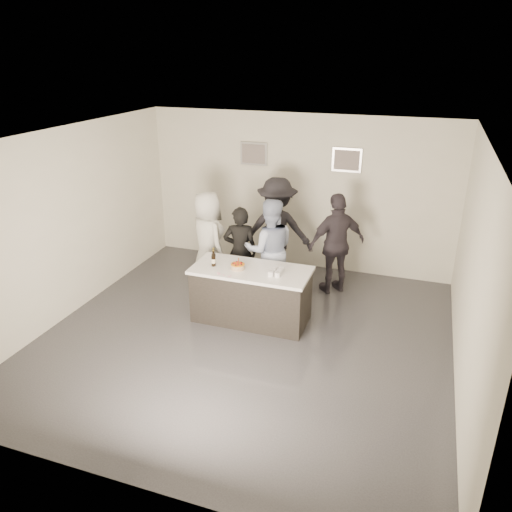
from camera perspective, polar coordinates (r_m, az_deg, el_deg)
name	(u,v)px	position (r m, az deg, el deg)	size (l,w,h in m)	color
floor	(245,337)	(7.72, -1.23, -9.27)	(6.00, 6.00, 0.00)	#3D3D42
ceiling	(243,138)	(6.64, -1.45, 13.28)	(6.00, 6.00, 0.00)	white
wall_back	(298,192)	(9.77, 4.84, 7.24)	(6.00, 0.04, 3.00)	silver
wall_front	(127,363)	(4.67, -14.52, -11.74)	(6.00, 0.04, 3.00)	silver
wall_left	(68,223)	(8.51, -20.67, 3.50)	(0.04, 6.00, 3.00)	silver
wall_right	(473,275)	(6.69, 23.53, -2.02)	(0.04, 6.00, 3.00)	silver
picture_left	(254,154)	(9.83, -0.25, 11.62)	(0.54, 0.04, 0.44)	#B2B2B7
picture_right	(347,160)	(9.40, 10.34, 10.75)	(0.54, 0.04, 0.44)	#B2B2B7
bar_counter	(251,295)	(7.98, -0.56, -4.43)	(1.86, 0.86, 0.90)	white
cake	(238,267)	(7.77, -2.10, -1.23)	(0.22, 0.22, 0.07)	orange
beer_bottle_a	(214,256)	(7.94, -4.87, -0.03)	(0.07, 0.07, 0.26)	black
beer_bottle_b	(213,258)	(7.86, -4.89, -0.26)	(0.07, 0.07, 0.26)	black
tumbler_cluster	(276,271)	(7.60, 2.32, -1.78)	(0.19, 0.30, 0.08)	#EEAF16
candles	(225,275)	(7.59, -3.60, -2.16)	(0.24, 0.08, 0.01)	pink
person_main_black	(240,252)	(8.68, -1.81, 0.51)	(0.59, 0.39, 1.62)	black
person_main_blue	(270,250)	(8.52, 1.56, 0.71)	(0.88, 0.68, 1.80)	#A2B1D4
person_guest_left	(208,240)	(8.98, -5.49, 1.78)	(0.88, 0.57, 1.80)	silver
person_guest_right	(337,244)	(8.87, 9.20, 1.39)	(1.07, 0.44, 1.82)	#352F38
person_guest_back	(277,230)	(9.22, 2.40, 3.00)	(1.27, 0.73, 1.96)	black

